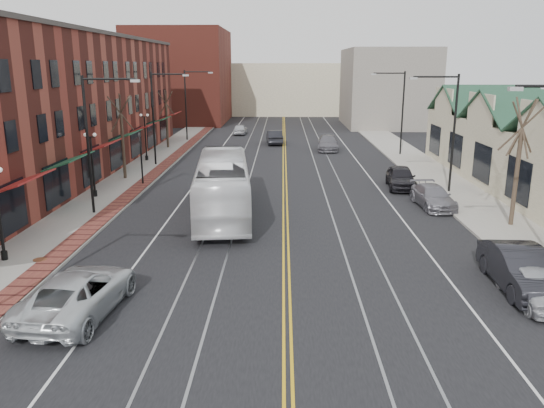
{
  "coord_description": "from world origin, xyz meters",
  "views": [
    {
      "loc": [
        -0.2,
        -14.4,
        8.72
      ],
      "look_at": [
        -0.7,
        11.13,
        2.0
      ],
      "focal_mm": 35.0,
      "sensor_mm": 36.0,
      "label": 1
    }
  ],
  "objects_px": {
    "transit_bus": "(223,186)",
    "parked_car_c": "(433,197)",
    "parked_car_b": "(520,269)",
    "parked_car_a": "(533,284)",
    "parked_car_d": "(401,177)",
    "parked_suv": "(78,293)"
  },
  "relations": [
    {
      "from": "parked_car_a",
      "to": "parked_car_d",
      "type": "distance_m",
      "value": 19.17
    },
    {
      "from": "transit_bus",
      "to": "parked_car_b",
      "type": "height_order",
      "value": "transit_bus"
    },
    {
      "from": "parked_suv",
      "to": "parked_car_d",
      "type": "xyz_separation_m",
      "value": [
        15.93,
        20.47,
        0.0
      ]
    },
    {
      "from": "parked_car_a",
      "to": "parked_car_b",
      "type": "distance_m",
      "value": 1.16
    },
    {
      "from": "transit_bus",
      "to": "parked_car_d",
      "type": "distance_m",
      "value": 14.21
    },
    {
      "from": "transit_bus",
      "to": "parked_car_c",
      "type": "distance_m",
      "value": 13.22
    },
    {
      "from": "parked_car_d",
      "to": "transit_bus",
      "type": "bearing_deg",
      "value": -143.76
    },
    {
      "from": "parked_car_a",
      "to": "parked_car_b",
      "type": "height_order",
      "value": "parked_car_b"
    },
    {
      "from": "parked_car_b",
      "to": "parked_suv",
      "type": "bearing_deg",
      "value": -170.03
    },
    {
      "from": "transit_bus",
      "to": "parked_car_a",
      "type": "relative_size",
      "value": 2.97
    },
    {
      "from": "parked_car_a",
      "to": "parked_car_b",
      "type": "bearing_deg",
      "value": 89.36
    },
    {
      "from": "parked_car_c",
      "to": "parked_car_d",
      "type": "relative_size",
      "value": 0.99
    },
    {
      "from": "transit_bus",
      "to": "parked_suv",
      "type": "relative_size",
      "value": 2.17
    },
    {
      "from": "parked_car_b",
      "to": "parked_car_c",
      "type": "xyz_separation_m",
      "value": [
        0.0,
        12.65,
        -0.18
      ]
    },
    {
      "from": "parked_suv",
      "to": "parked_car_d",
      "type": "relative_size",
      "value": 1.22
    },
    {
      "from": "transit_bus",
      "to": "parked_car_d",
      "type": "relative_size",
      "value": 2.65
    },
    {
      "from": "parked_car_d",
      "to": "parked_car_c",
      "type": "bearing_deg",
      "value": -75.39
    },
    {
      "from": "parked_suv",
      "to": "parked_car_a",
      "type": "relative_size",
      "value": 1.37
    },
    {
      "from": "parked_suv",
      "to": "parked_car_d",
      "type": "distance_m",
      "value": 25.94
    },
    {
      "from": "transit_bus",
      "to": "parked_car_d",
      "type": "xyz_separation_m",
      "value": [
        12.17,
        7.28,
        -0.94
      ]
    },
    {
      "from": "parked_suv",
      "to": "parked_car_b",
      "type": "xyz_separation_m",
      "value": [
        16.8,
        2.47,
        0.06
      ]
    },
    {
      "from": "parked_suv",
      "to": "parked_car_b",
      "type": "relative_size",
      "value": 1.11
    }
  ]
}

